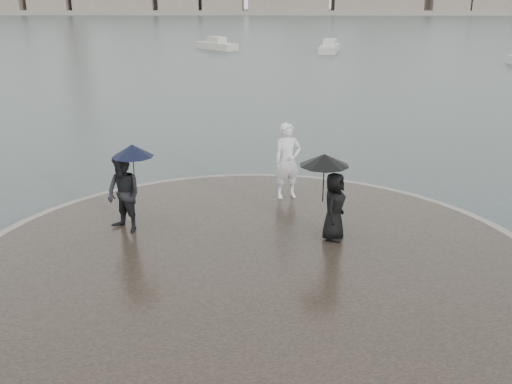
{
  "coord_description": "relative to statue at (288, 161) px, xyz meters",
  "views": [
    {
      "loc": [
        0.22,
        -7.07,
        5.59
      ],
      "look_at": [
        0.0,
        4.8,
        1.45
      ],
      "focal_mm": 40.0,
      "sensor_mm": 36.0,
      "label": 1
    }
  ],
  "objects": [
    {
      "name": "kerb_ring",
      "position": [
        -0.79,
        -4.03,
        -1.22
      ],
      "size": [
        12.5,
        12.5,
        0.32
      ],
      "primitive_type": "cylinder",
      "color": "gray",
      "rests_on": "ground"
    },
    {
      "name": "visitor_left",
      "position": [
        -3.78,
        -2.35,
        0.07
      ],
      "size": [
        1.28,
        1.1,
        2.04
      ],
      "color": "black",
      "rests_on": "quay_tip"
    },
    {
      "name": "quay_tip",
      "position": [
        -0.79,
        -4.03,
        -1.2
      ],
      "size": [
        11.9,
        11.9,
        0.36
      ],
      "primitive_type": "cylinder",
      "color": "#2D261E",
      "rests_on": "ground"
    },
    {
      "name": "statue",
      "position": [
        0.0,
        0.0,
        0.0
      ],
      "size": [
        0.86,
        0.69,
        2.04
      ],
      "primitive_type": "imported",
      "rotation": [
        0.0,
        0.0,
        0.31
      ],
      "color": "white",
      "rests_on": "quay_tip"
    },
    {
      "name": "visitor_right",
      "position": [
        0.85,
        -2.73,
        0.13
      ],
      "size": [
        1.18,
        1.11,
        1.95
      ],
      "color": "black",
      "rests_on": "quay_tip"
    },
    {
      "name": "boats",
      "position": [
        6.76,
        41.24,
        -1.0
      ],
      "size": [
        29.67,
        20.19,
        1.5
      ],
      "color": "beige",
      "rests_on": "ground"
    }
  ]
}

